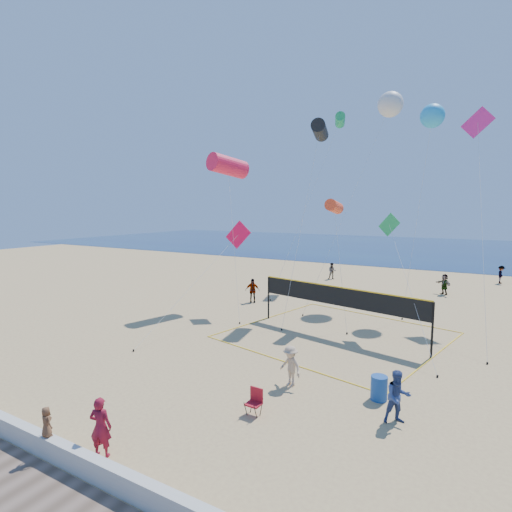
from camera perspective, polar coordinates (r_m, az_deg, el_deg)
The scene contains 23 objects.
ground at distance 13.58m, azimuth -10.27°, elevation -22.83°, with size 120.00×120.00×0.00m, color tan.
ocean at distance 71.68m, azimuth 23.44°, elevation 0.98°, with size 140.00×50.00×0.03m, color navy.
seawall at distance 11.65m, azimuth -20.99°, elevation -26.98°, with size 32.00×0.30×0.60m, color silver.
woman at distance 12.44m, azimuth -21.32°, elevation -21.78°, with size 0.61×0.40×1.67m, color maroon.
toddler at distance 12.87m, azimuth -27.76°, elevation -20.23°, with size 0.40×0.26×0.82m, color brown.
bystander_a at distance 13.92m, azimuth 19.59°, elevation -18.44°, with size 0.82×0.64×1.69m, color navy.
bystander_b at distance 15.66m, azimuth 4.94°, elevation -15.39°, with size 1.00×0.58×1.55m, color tan.
far_person_0 at distance 28.50m, azimuth -0.52°, elevation -4.94°, with size 1.00×0.42×1.71m, color gray.
far_person_1 at distance 34.28m, azimuth 25.30°, elevation -3.67°, with size 1.50×0.48×1.62m, color gray.
far_person_3 at distance 38.31m, azimuth 10.81°, elevation -2.13°, with size 0.75×0.59×1.55m, color gray.
far_person_4 at distance 41.71m, azimuth 31.61°, elevation -2.27°, with size 1.03×0.59×1.59m, color gray.
camp_chair at distance 13.80m, azimuth -0.16°, elevation -19.88°, with size 0.49×0.60×0.97m.
trash_barrel at distance 15.35m, azimuth 17.17°, elevation -17.57°, with size 0.57×0.57×0.86m, color #164391.
volleyball_net at distance 21.50m, azimuth 11.66°, elevation -6.40°, with size 11.67×11.56×2.62m.
kite_0 at distance 27.88m, azimuth -4.02°, elevation 12.72°, with size 4.42×5.64×10.35m.
kite_1 at distance 26.75m, azimuth 9.10°, elevation 17.30°, with size 1.36×6.57×12.17m.
kite_2 at distance 23.41m, azimuth 11.11°, elevation 6.91°, with size 1.91×2.72×7.22m.
kite_3 at distance 25.11m, azimuth -3.06°, elevation 2.49°, with size 1.87×8.79×5.92m.
kite_4 at distance 22.46m, azimuth 18.85°, elevation 3.09°, with size 3.90×6.01×6.46m.
kite_5 at distance 28.50m, azimuth 29.16°, elevation 15.20°, with size 2.17×9.56×12.83m.
kite_6 at distance 32.81m, azimuth 18.64°, elevation 19.82°, with size 4.19×9.92×15.16m.
kite_7 at distance 29.61m, azimuth 23.89°, elevation 17.81°, with size 1.68×4.99×13.37m.
kite_8 at distance 37.42m, azimuth 11.91°, elevation 18.45°, with size 2.48×10.80×14.86m.
Camera 1 is at (7.68, -8.96, 6.71)m, focal length 28.00 mm.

